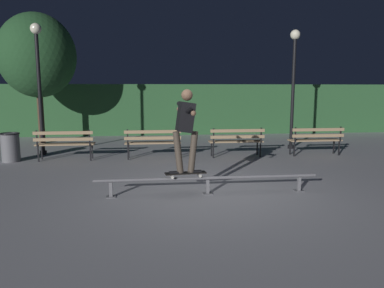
# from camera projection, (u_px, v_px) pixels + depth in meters

# --- Properties ---
(ground_plane) EXTENTS (90.00, 90.00, 0.00)m
(ground_plane) POSITION_uv_depth(u_px,v_px,m) (207.00, 192.00, 7.04)
(ground_plane) COLOR #99999E
(hedge_backdrop) EXTENTS (24.00, 1.20, 2.21)m
(hedge_backdrop) POSITION_uv_depth(u_px,v_px,m) (175.00, 109.00, 16.36)
(hedge_backdrop) COLOR #2D5B33
(hedge_backdrop) RESTS_ON ground
(grind_rail) EXTENTS (4.28, 0.18, 0.34)m
(grind_rail) POSITION_uv_depth(u_px,v_px,m) (208.00, 180.00, 6.91)
(grind_rail) COLOR slate
(grind_rail) RESTS_ON ground
(skateboard) EXTENTS (0.80, 0.28, 0.09)m
(skateboard) POSITION_uv_depth(u_px,v_px,m) (186.00, 173.00, 6.84)
(skateboard) COLOR black
(skateboard) RESTS_ON grind_rail
(skateboarder) EXTENTS (0.63, 1.40, 1.56)m
(skateboarder) POSITION_uv_depth(u_px,v_px,m) (186.00, 124.00, 6.70)
(skateboarder) COLOR black
(skateboarder) RESTS_ON skateboard
(park_bench_leftmost) EXTENTS (1.60, 0.41, 0.88)m
(park_bench_leftmost) POSITION_uv_depth(u_px,v_px,m) (65.00, 142.00, 10.12)
(park_bench_leftmost) COLOR black
(park_bench_leftmost) RESTS_ON ground
(park_bench_left_center) EXTENTS (1.60, 0.41, 0.88)m
(park_bench_left_center) POSITION_uv_depth(u_px,v_px,m) (153.00, 140.00, 10.39)
(park_bench_left_center) COLOR black
(park_bench_left_center) RESTS_ON ground
(park_bench_right_center) EXTENTS (1.60, 0.41, 0.88)m
(park_bench_right_center) POSITION_uv_depth(u_px,v_px,m) (237.00, 139.00, 10.66)
(park_bench_right_center) COLOR black
(park_bench_right_center) RESTS_ON ground
(park_bench_rightmost) EXTENTS (1.60, 0.41, 0.88)m
(park_bench_rightmost) POSITION_uv_depth(u_px,v_px,m) (316.00, 138.00, 10.93)
(park_bench_rightmost) COLOR black
(park_bench_rightmost) RESTS_ON ground
(tree_far_left) EXTENTS (2.72, 2.72, 4.69)m
(tree_far_left) POSITION_uv_depth(u_px,v_px,m) (37.00, 56.00, 13.04)
(tree_far_left) COLOR #4C3828
(tree_far_left) RESTS_ON ground
(lamp_post_right) EXTENTS (0.32, 0.32, 3.90)m
(lamp_post_right) POSITION_uv_depth(u_px,v_px,m) (294.00, 74.00, 11.94)
(lamp_post_right) COLOR black
(lamp_post_right) RESTS_ON ground
(lamp_post_left) EXTENTS (0.32, 0.32, 3.90)m
(lamp_post_left) POSITION_uv_depth(u_px,v_px,m) (38.00, 72.00, 10.78)
(lamp_post_left) COLOR black
(lamp_post_left) RESTS_ON ground
(trash_can) EXTENTS (0.52, 0.52, 0.80)m
(trash_can) POSITION_uv_depth(u_px,v_px,m) (10.00, 147.00, 10.01)
(trash_can) COLOR slate
(trash_can) RESTS_ON ground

